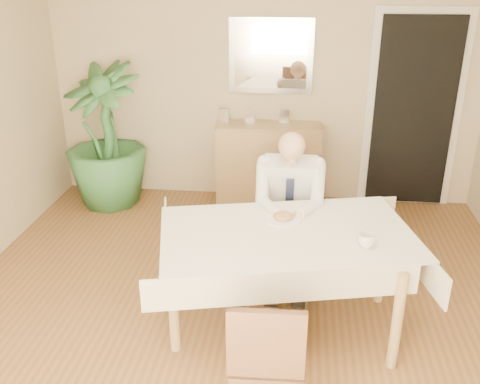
# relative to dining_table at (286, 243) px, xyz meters

# --- Properties ---
(room) EXTENTS (5.00, 5.02, 2.60)m
(room) POSITION_rel_dining_table_xyz_m (-0.34, -0.16, 0.63)
(room) COLOR brown
(room) RESTS_ON ground
(doorway) EXTENTS (0.96, 0.07, 2.10)m
(doorway) POSITION_rel_dining_table_xyz_m (1.21, 2.30, 0.33)
(doorway) COLOR white
(doorway) RESTS_ON ground
(mirror) EXTENTS (0.86, 0.04, 0.76)m
(mirror) POSITION_rel_dining_table_xyz_m (-0.27, 2.31, 0.88)
(mirror) COLOR silver
(mirror) RESTS_ON room
(dining_table) EXTENTS (1.94, 1.40, 0.75)m
(dining_table) POSITION_rel_dining_table_xyz_m (0.00, 0.00, 0.00)
(dining_table) COLOR #AB8851
(dining_table) RESTS_ON ground
(chair_far) EXTENTS (0.43, 0.43, 0.86)m
(chair_far) POSITION_rel_dining_table_xyz_m (-0.00, 0.88, -0.18)
(chair_far) COLOR #472E1E
(chair_far) RESTS_ON ground
(chair_near) EXTENTS (0.42, 0.42, 0.86)m
(chair_near) POSITION_rel_dining_table_xyz_m (-0.07, -0.94, -0.19)
(chair_near) COLOR #472E1E
(chair_near) RESTS_ON ground
(seated_man) EXTENTS (0.48, 0.72, 1.24)m
(seated_man) POSITION_rel_dining_table_xyz_m (-0.00, 0.59, 0.02)
(seated_man) COLOR silver
(seated_man) RESTS_ON ground
(plate) EXTENTS (0.26, 0.26, 0.02)m
(plate) POSITION_rel_dining_table_xyz_m (-0.03, 0.18, 0.09)
(plate) COLOR white
(plate) RESTS_ON dining_table
(food) EXTENTS (0.14, 0.14, 0.06)m
(food) POSITION_rel_dining_table_xyz_m (-0.03, 0.18, 0.11)
(food) COLOR brown
(food) RESTS_ON dining_table
(knife) EXTENTS (0.01, 0.13, 0.01)m
(knife) POSITION_rel_dining_table_xyz_m (0.01, 0.12, 0.11)
(knife) COLOR silver
(knife) RESTS_ON dining_table
(fork) EXTENTS (0.01, 0.13, 0.01)m
(fork) POSITION_rel_dining_table_xyz_m (-0.07, 0.12, 0.11)
(fork) COLOR silver
(fork) RESTS_ON dining_table
(coffee_mug) EXTENTS (0.13, 0.13, 0.09)m
(coffee_mug) POSITION_rel_dining_table_xyz_m (0.51, -0.14, 0.13)
(coffee_mug) COLOR white
(coffee_mug) RESTS_ON dining_table
(sideboard) EXTENTS (1.13, 0.47, 0.88)m
(sideboard) POSITION_rel_dining_table_xyz_m (-0.27, 2.16, -0.23)
(sideboard) COLOR #AB8851
(sideboard) RESTS_ON ground
(photo_frame_left) EXTENTS (0.10, 0.02, 0.14)m
(photo_frame_left) POSITION_rel_dining_table_xyz_m (-0.74, 2.20, 0.28)
(photo_frame_left) COLOR silver
(photo_frame_left) RESTS_ON sideboard
(photo_frame_center) EXTENTS (0.10, 0.02, 0.14)m
(photo_frame_center) POSITION_rel_dining_table_xyz_m (-0.47, 2.18, 0.28)
(photo_frame_center) COLOR silver
(photo_frame_center) RESTS_ON sideboard
(photo_frame_right) EXTENTS (0.10, 0.02, 0.14)m
(photo_frame_right) POSITION_rel_dining_table_xyz_m (-0.11, 2.22, 0.28)
(photo_frame_right) COLOR silver
(photo_frame_right) RESTS_ON sideboard
(potted_palm) EXTENTS (1.11, 1.11, 1.51)m
(potted_palm) POSITION_rel_dining_table_xyz_m (-1.97, 1.93, 0.09)
(potted_palm) COLOR #2B5C2C
(potted_palm) RESTS_ON ground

